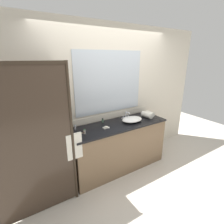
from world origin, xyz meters
The scene contains 12 objects.
ground_plane centered at (0.00, 0.00, 0.00)m, with size 8.00×8.00×0.00m, color beige.
wall_back_with_mirror centered at (0.00, 0.34, 1.31)m, with size 4.40×0.06×2.60m.
vanity_cabinet centered at (0.00, 0.01, 0.45)m, with size 1.80×0.58×0.90m.
shower_enclosure centered at (-1.27, -0.19, 1.02)m, with size 1.20×0.59×2.00m.
sink_basin centered at (0.27, -0.02, 0.94)m, with size 0.40×0.29×0.08m, color white.
faucet centered at (0.27, 0.16, 0.95)m, with size 0.17×0.14×0.14m.
soap_dish centered at (-0.29, -0.03, 0.91)m, with size 0.10×0.07×0.04m.
amenity_bottle_conditioner centered at (-0.21, 0.22, 0.94)m, with size 0.03×0.03×0.08m.
amenity_bottle_lotion centered at (-0.75, 0.19, 0.95)m, with size 0.02×0.02×0.10m.
amenity_bottle_shampoo centered at (-0.68, -0.05, 0.94)m, with size 0.03×0.03×0.08m.
rolled_towel_near_edge centered at (0.76, 0.02, 0.95)m, with size 0.09×0.09×0.19m, color silver.
rolled_towel_middle centered at (0.65, -0.01, 0.96)m, with size 0.11×0.11×0.22m, color silver.
Camera 1 is at (-1.57, -2.28, 2.03)m, focal length 26.87 mm.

